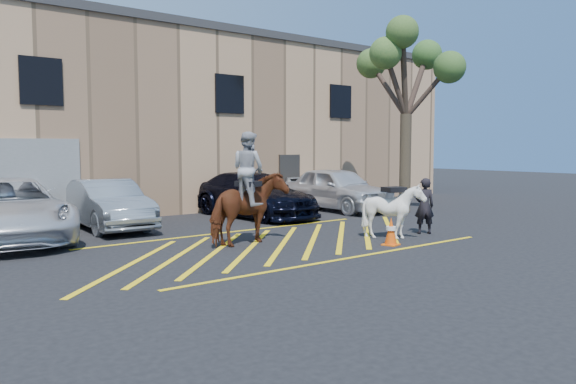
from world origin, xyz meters
TOP-DOWN VIEW (x-y plane):
  - ground at (0.00, 0.00)m, footprint 90.00×90.00m
  - car_white_pickup at (-5.62, 4.55)m, footprint 3.47×6.39m
  - car_silver_sedan at (-2.66, 5.11)m, footprint 1.87×4.72m
  - car_blue_suv at (2.65, 4.82)m, footprint 2.57×5.65m
  - car_white_suv at (6.42, 4.43)m, footprint 2.21×5.15m
  - handler at (4.21, -1.59)m, footprint 0.71×0.65m
  - warehouse at (-0.01, 11.99)m, footprint 32.42×10.20m
  - hatching_zone at (-0.00, -0.30)m, footprint 12.60×5.12m
  - mounted_bay at (-0.82, 0.12)m, footprint 2.38×1.45m
  - saddled_white at (2.83, -1.62)m, footprint 1.50×1.62m
  - traffic_cone at (2.01, -2.25)m, footprint 0.46×0.46m
  - tree at (8.12, 2.41)m, footprint 3.99×4.37m

SIDE VIEW (x-z plane):
  - ground at x=0.00m, z-range 0.00..0.00m
  - hatching_zone at x=0.00m, z-range 0.00..0.01m
  - traffic_cone at x=2.01m, z-range 0.00..0.73m
  - car_silver_sedan at x=-2.66m, z-range 0.00..1.53m
  - saddled_white at x=2.83m, z-range 0.01..1.55m
  - car_blue_suv at x=2.65m, z-range 0.00..1.60m
  - handler at x=4.21m, z-range 0.00..1.64m
  - car_white_pickup at x=-5.62m, z-range 0.00..1.70m
  - car_white_suv at x=6.42m, z-range 0.00..1.73m
  - mounted_bay at x=-0.82m, z-range -0.28..2.65m
  - warehouse at x=-0.01m, z-range 0.00..7.30m
  - tree at x=8.12m, z-range 2.04..9.35m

